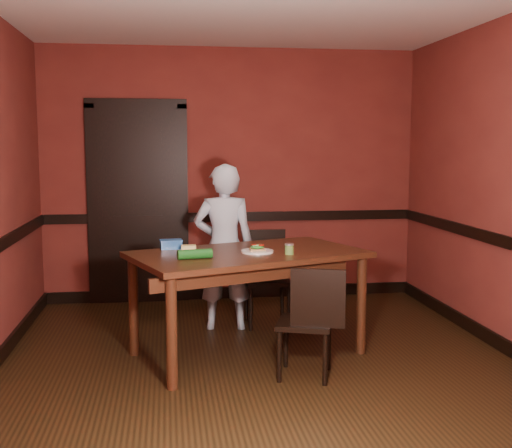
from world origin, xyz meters
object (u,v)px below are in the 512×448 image
object	(u,v)px
dining_table	(248,303)
sauce_jar	(289,249)
sandwich_plate	(257,250)
cheese_saucer	(189,249)
food_tub	(171,244)
chair_far	(267,279)
chair_near	(305,321)
person	(224,247)

from	to	relation	value
dining_table	sauce_jar	world-z (taller)	sauce_jar
sandwich_plate	cheese_saucer	distance (m)	0.55
food_tub	chair_far	bearing A→B (deg)	27.02
sandwich_plate	sauce_jar	bearing A→B (deg)	-28.00
sauce_jar	cheese_saucer	distance (m)	0.81
dining_table	cheese_saucer	distance (m)	0.64
sauce_jar	chair_near	bearing A→B (deg)	-83.41
dining_table	person	size ratio (longest dim) A/B	1.18
sandwich_plate	chair_far	bearing A→B (deg)	76.09
chair_far	sauce_jar	world-z (taller)	sauce_jar
chair_near	person	xyz separation A→B (m)	(-0.47, 1.31, 0.34)
chair_far	person	xyz separation A→B (m)	(-0.40, -0.05, 0.32)
dining_table	cheese_saucer	size ratio (longest dim) A/B	11.60
food_tub	sauce_jar	bearing A→B (deg)	-30.15
chair_far	sandwich_plate	distance (m)	0.97
sauce_jar	cheese_saucer	world-z (taller)	sauce_jar
chair_far	chair_near	size ratio (longest dim) A/B	1.06
chair_near	sandwich_plate	world-z (taller)	sandwich_plate
chair_near	person	size ratio (longest dim) A/B	0.54
food_tub	cheese_saucer	bearing A→B (deg)	-52.12
sandwich_plate	food_tub	distance (m)	0.72
chair_far	cheese_saucer	bearing A→B (deg)	-135.44
dining_table	cheese_saucer	world-z (taller)	cheese_saucer
dining_table	chair_near	bearing A→B (deg)	-78.31
chair_far	person	size ratio (longest dim) A/B	0.58
chair_far	person	world-z (taller)	person
chair_far	cheese_saucer	distance (m)	1.12
chair_far	sandwich_plate	xyz separation A→B (m)	(-0.21, -0.86, 0.41)
sauce_jar	food_tub	distance (m)	0.98
dining_table	food_tub	size ratio (longest dim) A/B	9.35
cheese_saucer	chair_far	bearing A→B (deg)	44.16
sauce_jar	cheese_saucer	size ratio (longest dim) A/B	0.55
dining_table	chair_far	bearing A→B (deg)	50.26
chair_near	food_tub	bearing A→B (deg)	-20.78
person	sauce_jar	xyz separation A→B (m)	(0.42, -0.93, 0.12)
chair_far	dining_table	bearing A→B (deg)	-108.81
person	chair_near	bearing A→B (deg)	114.08
sandwich_plate	food_tub	world-z (taller)	food_tub
chair_far	sauce_jar	bearing A→B (deg)	-88.49
chair_near	person	world-z (taller)	person
dining_table	chair_far	distance (m)	0.86
chair_near	food_tub	world-z (taller)	food_tub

